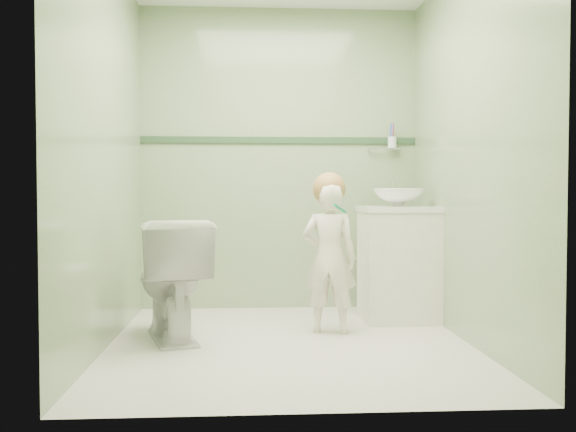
{
  "coord_description": "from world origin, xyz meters",
  "views": [
    {
      "loc": [
        -0.26,
        -3.88,
        0.92
      ],
      "look_at": [
        0.0,
        0.15,
        0.78
      ],
      "focal_mm": 39.85,
      "sensor_mm": 36.0,
      "label": 1
    }
  ],
  "objects": [
    {
      "name": "faucet",
      "position": [
        0.84,
        0.89,
        0.97
      ],
      "size": [
        0.03,
        0.13,
        0.18
      ],
      "color": "silver",
      "rests_on": "counter"
    },
    {
      "name": "toddler",
      "position": [
        0.28,
        0.29,
        0.49
      ],
      "size": [
        0.41,
        0.32,
        0.99
      ],
      "primitive_type": "imported",
      "rotation": [
        0.0,
        0.0,
        2.9
      ],
      "color": "silver",
      "rests_on": "ground"
    },
    {
      "name": "cup_holder",
      "position": [
        0.89,
        1.18,
        1.33
      ],
      "size": [
        0.26,
        0.07,
        0.21
      ],
      "color": "silver",
      "rests_on": "room_shell"
    },
    {
      "name": "room_shell",
      "position": [
        0.0,
        0.0,
        1.2
      ],
      "size": [
        2.5,
        2.54,
        2.4
      ],
      "color": "#87A575",
      "rests_on": "ground"
    },
    {
      "name": "vanity",
      "position": [
        0.84,
        0.7,
        0.4
      ],
      "size": [
        0.52,
        0.5,
        0.8
      ],
      "primitive_type": "cube",
      "color": "silver",
      "rests_on": "ground"
    },
    {
      "name": "hair_cap",
      "position": [
        0.28,
        0.32,
        0.95
      ],
      "size": [
        0.22,
        0.22,
        0.22
      ],
      "primitive_type": "sphere",
      "color": "#A97A43",
      "rests_on": "toddler"
    },
    {
      "name": "basin",
      "position": [
        0.84,
        0.7,
        0.89
      ],
      "size": [
        0.37,
        0.37,
        0.13
      ],
      "primitive_type": "imported",
      "color": "white",
      "rests_on": "counter"
    },
    {
      "name": "counter",
      "position": [
        0.84,
        0.7,
        0.81
      ],
      "size": [
        0.54,
        0.52,
        0.04
      ],
      "primitive_type": "cube",
      "color": "white",
      "rests_on": "vanity"
    },
    {
      "name": "teal_toothbrush",
      "position": [
        0.32,
        0.16,
        0.83
      ],
      "size": [
        0.11,
        0.14,
        0.08
      ],
      "color": "#0B8C5B",
      "rests_on": "toddler"
    },
    {
      "name": "trim_stripe",
      "position": [
        0.0,
        1.24,
        1.35
      ],
      "size": [
        2.2,
        0.02,
        0.05
      ],
      "primitive_type": "cube",
      "color": "#2B492D",
      "rests_on": "room_shell"
    },
    {
      "name": "toilet",
      "position": [
        -0.74,
        0.18,
        0.38
      ],
      "size": [
        0.61,
        0.84,
        0.76
      ],
      "primitive_type": "imported",
      "rotation": [
        0.0,
        0.0,
        3.42
      ],
      "color": "white",
      "rests_on": "ground"
    },
    {
      "name": "ground",
      "position": [
        0.0,
        0.0,
        0.0
      ],
      "size": [
        2.5,
        2.5,
        0.0
      ],
      "primitive_type": "plane",
      "color": "silver",
      "rests_on": "ground"
    }
  ]
}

